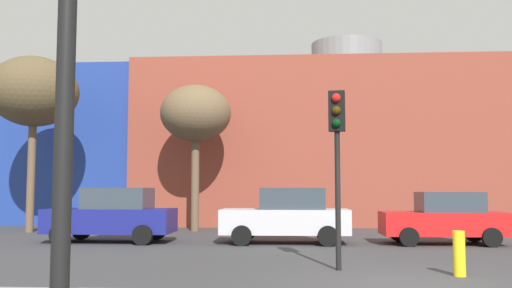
{
  "coord_description": "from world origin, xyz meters",
  "views": [
    {
      "loc": [
        -2.13,
        -10.64,
        1.74
      ],
      "look_at": [
        -3.43,
        9.32,
        3.4
      ],
      "focal_mm": 38.97,
      "sensor_mm": 36.0,
      "label": 1
    }
  ],
  "objects_px": {
    "parked_car_1": "(287,216)",
    "parked_car_2": "(444,218)",
    "traffic_light_island": "(337,138)",
    "bollard_yellow_0": "(459,254)",
    "bare_tree_0": "(34,93)",
    "bare_tree_2": "(196,115)",
    "parked_car_0": "(113,215)"
  },
  "relations": [
    {
      "from": "traffic_light_island",
      "to": "bollard_yellow_0",
      "type": "bearing_deg",
      "value": 82.35
    },
    {
      "from": "parked_car_1",
      "to": "bare_tree_2",
      "type": "xyz_separation_m",
      "value": [
        -3.95,
        5.14,
        4.07
      ]
    },
    {
      "from": "parked_car_1",
      "to": "bare_tree_2",
      "type": "height_order",
      "value": "bare_tree_2"
    },
    {
      "from": "parked_car_1",
      "to": "parked_car_2",
      "type": "bearing_deg",
      "value": -180.0
    },
    {
      "from": "parked_car_2",
      "to": "bare_tree_0",
      "type": "relative_size",
      "value": 0.53
    },
    {
      "from": "traffic_light_island",
      "to": "bollard_yellow_0",
      "type": "xyz_separation_m",
      "value": [
        2.37,
        -0.68,
        -2.44
      ]
    },
    {
      "from": "parked_car_1",
      "to": "bare_tree_0",
      "type": "relative_size",
      "value": 0.57
    },
    {
      "from": "traffic_light_island",
      "to": "bollard_yellow_0",
      "type": "distance_m",
      "value": 3.47
    },
    {
      "from": "parked_car_0",
      "to": "parked_car_2",
      "type": "distance_m",
      "value": 10.89
    },
    {
      "from": "parked_car_1",
      "to": "bare_tree_0",
      "type": "distance_m",
      "value": 12.45
    },
    {
      "from": "parked_car_1",
      "to": "bare_tree_0",
      "type": "bearing_deg",
      "value": -21.05
    },
    {
      "from": "parked_car_0",
      "to": "bollard_yellow_0",
      "type": "distance_m",
      "value": 11.54
    },
    {
      "from": "parked_car_2",
      "to": "bare_tree_2",
      "type": "relative_size",
      "value": 0.62
    },
    {
      "from": "parked_car_0",
      "to": "bare_tree_2",
      "type": "height_order",
      "value": "bare_tree_2"
    },
    {
      "from": "parked_car_0",
      "to": "traffic_light_island",
      "type": "height_order",
      "value": "traffic_light_island"
    },
    {
      "from": "traffic_light_island",
      "to": "bollard_yellow_0",
      "type": "height_order",
      "value": "traffic_light_island"
    },
    {
      "from": "bare_tree_0",
      "to": "parked_car_2",
      "type": "bearing_deg",
      "value": -14.63
    },
    {
      "from": "traffic_light_island",
      "to": "bare_tree_0",
      "type": "height_order",
      "value": "bare_tree_0"
    },
    {
      "from": "parked_car_2",
      "to": "bollard_yellow_0",
      "type": "distance_m",
      "value": 6.9
    },
    {
      "from": "bare_tree_2",
      "to": "bollard_yellow_0",
      "type": "height_order",
      "value": "bare_tree_2"
    },
    {
      "from": "parked_car_0",
      "to": "bare_tree_2",
      "type": "distance_m",
      "value": 6.82
    },
    {
      "from": "parked_car_2",
      "to": "traffic_light_island",
      "type": "xyz_separation_m",
      "value": [
        -3.89,
        -6.04,
        2.06
      ]
    },
    {
      "from": "parked_car_1",
      "to": "traffic_light_island",
      "type": "height_order",
      "value": "traffic_light_island"
    },
    {
      "from": "parked_car_1",
      "to": "bollard_yellow_0",
      "type": "relative_size",
      "value": 4.58
    },
    {
      "from": "parked_car_0",
      "to": "parked_car_1",
      "type": "xyz_separation_m",
      "value": [
        5.82,
        0.0,
        -0.0
      ]
    },
    {
      "from": "parked_car_2",
      "to": "bollard_yellow_0",
      "type": "xyz_separation_m",
      "value": [
        -1.51,
        -6.72,
        -0.38
      ]
    },
    {
      "from": "bare_tree_0",
      "to": "parked_car_0",
      "type": "bearing_deg",
      "value": -40.3
    },
    {
      "from": "traffic_light_island",
      "to": "bollard_yellow_0",
      "type": "relative_size",
      "value": 4.32
    },
    {
      "from": "parked_car_0",
      "to": "parked_car_1",
      "type": "height_order",
      "value": "parked_car_0"
    },
    {
      "from": "parked_car_1",
      "to": "parked_car_2",
      "type": "distance_m",
      "value": 5.06
    },
    {
      "from": "parked_car_0",
      "to": "bare_tree_2",
      "type": "relative_size",
      "value": 0.67
    },
    {
      "from": "parked_car_2",
      "to": "bare_tree_2",
      "type": "height_order",
      "value": "bare_tree_2"
    }
  ]
}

